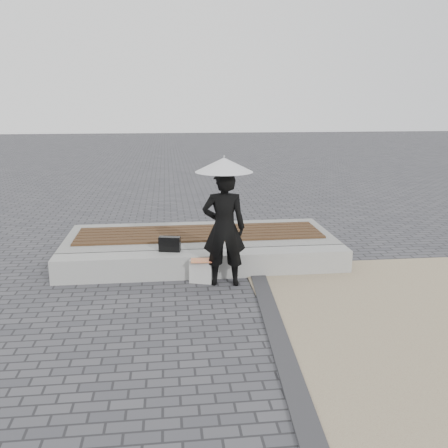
# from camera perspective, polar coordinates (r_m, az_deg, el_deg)

# --- Properties ---
(ground) EXTENTS (80.00, 80.00, 0.00)m
(ground) POSITION_cam_1_polar(r_m,az_deg,el_deg) (6.99, -1.19, -10.32)
(ground) COLOR #49484D
(ground) RESTS_ON ground
(edging_band) EXTENTS (0.61, 5.20, 0.04)m
(edging_band) POSITION_cam_1_polar(r_m,az_deg,el_deg) (6.64, 5.82, -11.59)
(edging_band) COLOR #333335
(edging_band) RESTS_ON ground
(seating_ledge) EXTENTS (5.00, 0.45, 0.40)m
(seating_ledge) POSITION_cam_1_polar(r_m,az_deg,el_deg) (8.40, -2.23, -4.60)
(seating_ledge) COLOR #A4A49F
(seating_ledge) RESTS_ON ground
(timber_platform) EXTENTS (5.00, 2.00, 0.40)m
(timber_platform) POSITION_cam_1_polar(r_m,az_deg,el_deg) (9.54, -2.79, -2.31)
(timber_platform) COLOR #999994
(timber_platform) RESTS_ON ground
(timber_decking) EXTENTS (4.60, 1.20, 0.04)m
(timber_decking) POSITION_cam_1_polar(r_m,az_deg,el_deg) (9.48, -2.81, -1.04)
(timber_decking) COLOR #53351E
(timber_decking) RESTS_ON timber_platform
(woman) EXTENTS (0.72, 0.51, 1.86)m
(woman) POSITION_cam_1_polar(r_m,az_deg,el_deg) (7.78, 0.00, -0.48)
(woman) COLOR black
(woman) RESTS_ON ground
(parasol) EXTENTS (0.89, 0.89, 1.14)m
(parasol) POSITION_cam_1_polar(r_m,az_deg,el_deg) (7.59, 0.00, 6.83)
(parasol) COLOR #B7B8BC
(parasol) RESTS_ON ground
(handbag) EXTENTS (0.38, 0.20, 0.26)m
(handbag) POSITION_cam_1_polar(r_m,az_deg,el_deg) (8.41, -6.26, -2.31)
(handbag) COLOR black
(handbag) RESTS_ON seating_ledge
(canvas_tote) EXTENTS (0.40, 0.26, 0.39)m
(canvas_tote) POSITION_cam_1_polar(r_m,az_deg,el_deg) (8.08, -2.64, -5.43)
(canvas_tote) COLOR beige
(canvas_tote) RESTS_ON ground
(magazine) EXTENTS (0.35, 0.26, 0.01)m
(magazine) POSITION_cam_1_polar(r_m,az_deg,el_deg) (7.97, -2.63, -4.21)
(magazine) COLOR #CF2F4B
(magazine) RESTS_ON canvas_tote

